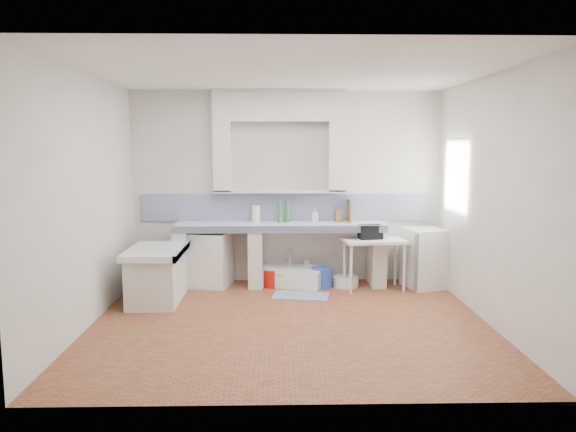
{
  "coord_description": "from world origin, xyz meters",
  "views": [
    {
      "loc": [
        -0.16,
        -6.04,
        2.01
      ],
      "look_at": [
        0.0,
        1.0,
        1.1
      ],
      "focal_mm": 34.1,
      "sensor_mm": 36.0,
      "label": 1
    }
  ],
  "objects_px": {
    "stove": "(210,259)",
    "fridge": "(426,258)",
    "sink": "(290,277)",
    "side_table": "(374,264)"
  },
  "relations": [
    {
      "from": "sink",
      "to": "fridge",
      "type": "relative_size",
      "value": 1.16
    },
    {
      "from": "side_table",
      "to": "sink",
      "type": "bearing_deg",
      "value": 160.71
    },
    {
      "from": "stove",
      "to": "sink",
      "type": "xyz_separation_m",
      "value": [
        1.16,
        0.0,
        -0.27
      ]
    },
    {
      "from": "sink",
      "to": "side_table",
      "type": "xyz_separation_m",
      "value": [
        1.17,
        -0.26,
        0.24
      ]
    },
    {
      "from": "stove",
      "to": "fridge",
      "type": "height_order",
      "value": "fridge"
    },
    {
      "from": "fridge",
      "to": "side_table",
      "type": "bearing_deg",
      "value": 174.21
    },
    {
      "from": "fridge",
      "to": "stove",
      "type": "bearing_deg",
      "value": 162.23
    },
    {
      "from": "stove",
      "to": "side_table",
      "type": "distance_m",
      "value": 2.34
    },
    {
      "from": "sink",
      "to": "stove",
      "type": "bearing_deg",
      "value": -159.67
    },
    {
      "from": "stove",
      "to": "fridge",
      "type": "xyz_separation_m",
      "value": [
        3.08,
        -0.13,
        0.03
      ]
    }
  ]
}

